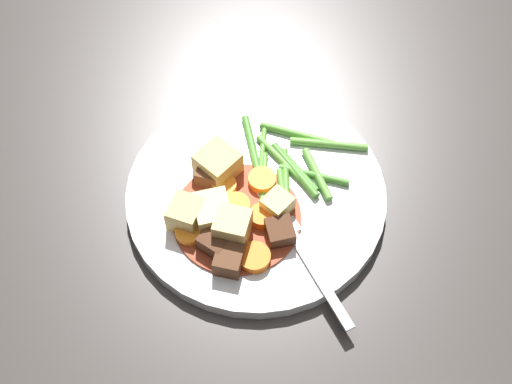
# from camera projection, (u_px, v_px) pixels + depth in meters

# --- Properties ---
(ground_plane) EXTENTS (3.00, 3.00, 0.00)m
(ground_plane) POSITION_uv_depth(u_px,v_px,m) (256.00, 200.00, 0.81)
(ground_plane) COLOR #383330
(dinner_plate) EXTENTS (0.27, 0.27, 0.02)m
(dinner_plate) POSITION_uv_depth(u_px,v_px,m) (256.00, 196.00, 0.80)
(dinner_plate) COLOR white
(dinner_plate) RESTS_ON ground_plane
(stew_sauce) EXTENTS (0.13, 0.13, 0.00)m
(stew_sauce) POSITION_uv_depth(u_px,v_px,m) (234.00, 216.00, 0.78)
(stew_sauce) COLOR #93381E
(stew_sauce) RESTS_ON dinner_plate
(carrot_slice_0) EXTENTS (0.04, 0.04, 0.01)m
(carrot_slice_0) POSITION_uv_depth(u_px,v_px,m) (236.00, 207.00, 0.78)
(carrot_slice_0) COLOR orange
(carrot_slice_0) RESTS_ON dinner_plate
(carrot_slice_1) EXTENTS (0.03, 0.03, 0.01)m
(carrot_slice_1) POSITION_uv_depth(u_px,v_px,m) (225.00, 187.00, 0.79)
(carrot_slice_1) COLOR orange
(carrot_slice_1) RESTS_ON dinner_plate
(carrot_slice_2) EXTENTS (0.03, 0.03, 0.01)m
(carrot_slice_2) POSITION_uv_depth(u_px,v_px,m) (263.00, 181.00, 0.80)
(carrot_slice_2) COLOR orange
(carrot_slice_2) RESTS_ON dinner_plate
(carrot_slice_3) EXTENTS (0.04, 0.04, 0.01)m
(carrot_slice_3) POSITION_uv_depth(u_px,v_px,m) (254.00, 258.00, 0.75)
(carrot_slice_3) COLOR orange
(carrot_slice_3) RESTS_ON dinner_plate
(carrot_slice_4) EXTENTS (0.04, 0.04, 0.01)m
(carrot_slice_4) POSITION_uv_depth(u_px,v_px,m) (190.00, 232.00, 0.76)
(carrot_slice_4) COLOR orange
(carrot_slice_4) RESTS_ON dinner_plate
(carrot_slice_5) EXTENTS (0.04, 0.04, 0.01)m
(carrot_slice_5) POSITION_uv_depth(u_px,v_px,m) (262.00, 217.00, 0.77)
(carrot_slice_5) COLOR orange
(carrot_slice_5) RESTS_ON dinner_plate
(potato_chunk_0) EXTENTS (0.04, 0.04, 0.03)m
(potato_chunk_0) POSITION_uv_depth(u_px,v_px,m) (186.00, 214.00, 0.76)
(potato_chunk_0) COLOR #DBBC6B
(potato_chunk_0) RESTS_ON dinner_plate
(potato_chunk_1) EXTENTS (0.04, 0.04, 0.04)m
(potato_chunk_1) POSITION_uv_depth(u_px,v_px,m) (232.00, 228.00, 0.75)
(potato_chunk_1) COLOR #E5CC7A
(potato_chunk_1) RESTS_ON dinner_plate
(potato_chunk_2) EXTENTS (0.05, 0.05, 0.03)m
(potato_chunk_2) POSITION_uv_depth(u_px,v_px,m) (220.00, 161.00, 0.80)
(potato_chunk_2) COLOR #DBBC6B
(potato_chunk_2) RESTS_ON dinner_plate
(potato_chunk_3) EXTENTS (0.05, 0.05, 0.03)m
(potato_chunk_3) POSITION_uv_depth(u_px,v_px,m) (213.00, 213.00, 0.77)
(potato_chunk_3) COLOR #EAD68C
(potato_chunk_3) RESTS_ON dinner_plate
(potato_chunk_4) EXTENTS (0.03, 0.03, 0.02)m
(potato_chunk_4) POSITION_uv_depth(u_px,v_px,m) (277.00, 205.00, 0.77)
(potato_chunk_4) COLOR #E5CC7A
(potato_chunk_4) RESTS_ON dinner_plate
(meat_chunk_0) EXTENTS (0.03, 0.03, 0.02)m
(meat_chunk_0) POSITION_uv_depth(u_px,v_px,m) (210.00, 174.00, 0.79)
(meat_chunk_0) COLOR brown
(meat_chunk_0) RESTS_ON dinner_plate
(meat_chunk_1) EXTENTS (0.03, 0.03, 0.02)m
(meat_chunk_1) POSITION_uv_depth(u_px,v_px,m) (220.00, 225.00, 0.76)
(meat_chunk_1) COLOR #4C2B19
(meat_chunk_1) RESTS_ON dinner_plate
(meat_chunk_2) EXTENTS (0.03, 0.03, 0.02)m
(meat_chunk_2) POSITION_uv_depth(u_px,v_px,m) (219.00, 241.00, 0.75)
(meat_chunk_2) COLOR #4C2B19
(meat_chunk_2) RESTS_ON dinner_plate
(meat_chunk_3) EXTENTS (0.04, 0.04, 0.02)m
(meat_chunk_3) POSITION_uv_depth(u_px,v_px,m) (229.00, 257.00, 0.74)
(meat_chunk_3) COLOR #56331E
(meat_chunk_3) RESTS_ON dinner_plate
(meat_chunk_4) EXTENTS (0.04, 0.04, 0.02)m
(meat_chunk_4) POSITION_uv_depth(u_px,v_px,m) (280.00, 232.00, 0.76)
(meat_chunk_4) COLOR #4C2B19
(meat_chunk_4) RESTS_ON dinner_plate
(green_bean_0) EXTENTS (0.07, 0.05, 0.01)m
(green_bean_0) POSITION_uv_depth(u_px,v_px,m) (286.00, 181.00, 0.80)
(green_bean_0) COLOR #599E38
(green_bean_0) RESTS_ON dinner_plate
(green_bean_1) EXTENTS (0.03, 0.06, 0.01)m
(green_bean_1) POSITION_uv_depth(u_px,v_px,m) (299.00, 171.00, 0.81)
(green_bean_1) COLOR #4C8E33
(green_bean_1) RESTS_ON dinner_plate
(green_bean_2) EXTENTS (0.06, 0.05, 0.01)m
(green_bean_2) POSITION_uv_depth(u_px,v_px,m) (251.00, 142.00, 0.83)
(green_bean_2) COLOR #4C8E33
(green_bean_2) RESTS_ON dinner_plate
(green_bean_3) EXTENTS (0.03, 0.07, 0.01)m
(green_bean_3) POSITION_uv_depth(u_px,v_px,m) (280.00, 158.00, 0.81)
(green_bean_3) COLOR #66AD42
(green_bean_3) RESTS_ON dinner_plate
(green_bean_4) EXTENTS (0.06, 0.04, 0.01)m
(green_bean_4) POSITION_uv_depth(u_px,v_px,m) (262.00, 179.00, 0.80)
(green_bean_4) COLOR #599E38
(green_bean_4) RESTS_ON dinner_plate
(green_bean_5) EXTENTS (0.03, 0.08, 0.01)m
(green_bean_5) POSITION_uv_depth(u_px,v_px,m) (297.00, 134.00, 0.83)
(green_bean_5) COLOR #599E38
(green_bean_5) RESTS_ON dinner_plate
(green_bean_6) EXTENTS (0.05, 0.06, 0.01)m
(green_bean_6) POSITION_uv_depth(u_px,v_px,m) (317.00, 174.00, 0.80)
(green_bean_6) COLOR #66AD42
(green_bean_6) RESTS_ON dinner_plate
(green_bean_7) EXTENTS (0.03, 0.08, 0.01)m
(green_bean_7) POSITION_uv_depth(u_px,v_px,m) (314.00, 175.00, 0.80)
(green_bean_7) COLOR #4C8E33
(green_bean_7) RESTS_ON dinner_plate
(green_bean_8) EXTENTS (0.04, 0.08, 0.01)m
(green_bean_8) POSITION_uv_depth(u_px,v_px,m) (295.00, 170.00, 0.81)
(green_bean_8) COLOR #4C8E33
(green_bean_8) RESTS_ON dinner_plate
(green_bean_9) EXTENTS (0.04, 0.08, 0.01)m
(green_bean_9) POSITION_uv_depth(u_px,v_px,m) (329.00, 144.00, 0.82)
(green_bean_9) COLOR #66AD42
(green_bean_9) RESTS_ON dinner_plate
(green_bean_10) EXTENTS (0.05, 0.04, 0.01)m
(green_bean_10) POSITION_uv_depth(u_px,v_px,m) (282.00, 190.00, 0.79)
(green_bean_10) COLOR #599E38
(green_bean_10) RESTS_ON dinner_plate
(green_bean_11) EXTENTS (0.06, 0.04, 0.01)m
(green_bean_11) POSITION_uv_depth(u_px,v_px,m) (262.00, 152.00, 0.82)
(green_bean_11) COLOR #599E38
(green_bean_11) RESTS_ON dinner_plate
(fork) EXTENTS (0.10, 0.16, 0.00)m
(fork) POSITION_uv_depth(u_px,v_px,m) (302.00, 251.00, 0.76)
(fork) COLOR silver
(fork) RESTS_ON dinner_plate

